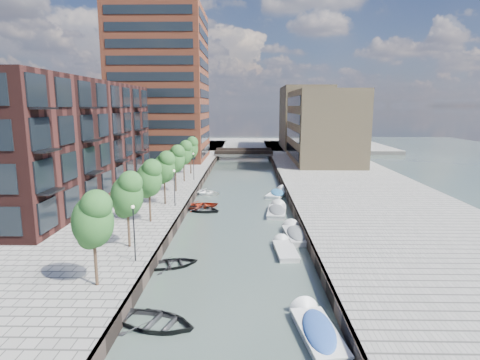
{
  "coord_description": "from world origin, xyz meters",
  "views": [
    {
      "loc": [
        0.86,
        -19.22,
        11.98
      ],
      "look_at": [
        0.0,
        26.65,
        3.5
      ],
      "focal_mm": 30.0,
      "sensor_mm": 36.0,
      "label": 1
    }
  ],
  "objects_px": {
    "tree_1": "(127,193)",
    "car": "(300,156)",
    "tree_6": "(190,147)",
    "motorboat_0": "(316,329)",
    "motorboat_2": "(284,250)",
    "tree_2": "(149,178)",
    "motorboat_1": "(295,234)",
    "sloop_2": "(200,208)",
    "motorboat_4": "(277,211)",
    "bridge": "(244,153)",
    "tree_0": "(93,218)",
    "tree_4": "(175,159)",
    "sloop_4": "(202,211)",
    "sloop_0": "(157,326)",
    "motorboat_3": "(278,194)",
    "tree_3": "(164,167)",
    "sloop_3": "(204,194)",
    "tree_5": "(184,152)",
    "sloop_1": "(173,266)"
  },
  "relations": [
    {
      "from": "tree_0",
      "to": "motorboat_3",
      "type": "bearing_deg",
      "value": 65.85
    },
    {
      "from": "tree_1",
      "to": "tree_5",
      "type": "height_order",
      "value": "same"
    },
    {
      "from": "tree_6",
      "to": "motorboat_2",
      "type": "bearing_deg",
      "value": -69.3
    },
    {
      "from": "motorboat_0",
      "to": "tree_4",
      "type": "bearing_deg",
      "value": 112.51
    },
    {
      "from": "motorboat_1",
      "to": "sloop_2",
      "type": "bearing_deg",
      "value": 134.28
    },
    {
      "from": "tree_3",
      "to": "motorboat_4",
      "type": "height_order",
      "value": "tree_3"
    },
    {
      "from": "tree_6",
      "to": "tree_1",
      "type": "bearing_deg",
      "value": -90.0
    },
    {
      "from": "car",
      "to": "motorboat_2",
      "type": "bearing_deg",
      "value": -88.44
    },
    {
      "from": "tree_2",
      "to": "motorboat_1",
      "type": "relative_size",
      "value": 1.06
    },
    {
      "from": "sloop_4",
      "to": "motorboat_4",
      "type": "bearing_deg",
      "value": -69.98
    },
    {
      "from": "tree_4",
      "to": "sloop_4",
      "type": "distance_m",
      "value": 9.28
    },
    {
      "from": "motorboat_4",
      "to": "car",
      "type": "distance_m",
      "value": 40.82
    },
    {
      "from": "sloop_3",
      "to": "motorboat_2",
      "type": "distance_m",
      "value": 23.58
    },
    {
      "from": "tree_3",
      "to": "motorboat_4",
      "type": "distance_m",
      "value": 13.71
    },
    {
      "from": "motorboat_1",
      "to": "motorboat_4",
      "type": "distance_m",
      "value": 8.39
    },
    {
      "from": "sloop_0",
      "to": "motorboat_1",
      "type": "bearing_deg",
      "value": -13.17
    },
    {
      "from": "tree_3",
      "to": "tree_5",
      "type": "xyz_separation_m",
      "value": [
        0.0,
        14.0,
        0.0
      ]
    },
    {
      "from": "tree_0",
      "to": "car",
      "type": "bearing_deg",
      "value": 71.56
    },
    {
      "from": "sloop_2",
      "to": "motorboat_3",
      "type": "height_order",
      "value": "motorboat_3"
    },
    {
      "from": "tree_3",
      "to": "sloop_4",
      "type": "bearing_deg",
      "value": 8.18
    },
    {
      "from": "bridge",
      "to": "tree_5",
      "type": "relative_size",
      "value": 2.18
    },
    {
      "from": "tree_0",
      "to": "motorboat_4",
      "type": "relative_size",
      "value": 1.01
    },
    {
      "from": "motorboat_0",
      "to": "car",
      "type": "xyz_separation_m",
      "value": [
        7.31,
        64.59,
        1.36
      ]
    },
    {
      "from": "motorboat_3",
      "to": "tree_0",
      "type": "bearing_deg",
      "value": -114.15
    },
    {
      "from": "bridge",
      "to": "tree_1",
      "type": "distance_m",
      "value": 61.71
    },
    {
      "from": "bridge",
      "to": "motorboat_0",
      "type": "bearing_deg",
      "value": -86.36
    },
    {
      "from": "sloop_3",
      "to": "sloop_4",
      "type": "bearing_deg",
      "value": -153.39
    },
    {
      "from": "car",
      "to": "motorboat_4",
      "type": "bearing_deg",
      "value": -90.65
    },
    {
      "from": "tree_6",
      "to": "motorboat_0",
      "type": "distance_m",
      "value": 47.61
    },
    {
      "from": "sloop_0",
      "to": "motorboat_4",
      "type": "relative_size",
      "value": 0.79
    },
    {
      "from": "tree_1",
      "to": "sloop_2",
      "type": "height_order",
      "value": "tree_1"
    },
    {
      "from": "tree_6",
      "to": "motorboat_1",
      "type": "height_order",
      "value": "tree_6"
    },
    {
      "from": "tree_2",
      "to": "motorboat_0",
      "type": "bearing_deg",
      "value": -53.29
    },
    {
      "from": "sloop_2",
      "to": "sloop_3",
      "type": "height_order",
      "value": "sloop_3"
    },
    {
      "from": "tree_2",
      "to": "motorboat_3",
      "type": "xyz_separation_m",
      "value": [
        13.56,
        16.25,
        -5.09
      ]
    },
    {
      "from": "tree_5",
      "to": "sloop_2",
      "type": "height_order",
      "value": "tree_5"
    },
    {
      "from": "tree_3",
      "to": "motorboat_3",
      "type": "xyz_separation_m",
      "value": [
        13.56,
        9.25,
        -5.09
      ]
    },
    {
      "from": "tree_3",
      "to": "tree_4",
      "type": "xyz_separation_m",
      "value": [
        0.0,
        7.0,
        0.0
      ]
    },
    {
      "from": "tree_6",
      "to": "car",
      "type": "relative_size",
      "value": 1.75
    },
    {
      "from": "tree_2",
      "to": "sloop_1",
      "type": "height_order",
      "value": "tree_2"
    },
    {
      "from": "sloop_2",
      "to": "motorboat_2",
      "type": "distance_m",
      "value": 16.75
    },
    {
      "from": "car",
      "to": "tree_0",
      "type": "bearing_deg",
      "value": -98.31
    },
    {
      "from": "sloop_4",
      "to": "motorboat_0",
      "type": "distance_m",
      "value": 26.64
    },
    {
      "from": "bridge",
      "to": "car",
      "type": "relative_size",
      "value": 3.83
    },
    {
      "from": "tree_0",
      "to": "tree_1",
      "type": "bearing_deg",
      "value": 90.0
    },
    {
      "from": "tree_6",
      "to": "car",
      "type": "height_order",
      "value": "tree_6"
    },
    {
      "from": "sloop_1",
      "to": "sloop_4",
      "type": "xyz_separation_m",
      "value": [
        0.42,
        16.15,
        0.0
      ]
    },
    {
      "from": "sloop_2",
      "to": "motorboat_3",
      "type": "distance_m",
      "value": 12.18
    },
    {
      "from": "tree_1",
      "to": "car",
      "type": "height_order",
      "value": "tree_1"
    },
    {
      "from": "sloop_0",
      "to": "tree_6",
      "type": "bearing_deg",
      "value": 23.53
    }
  ]
}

